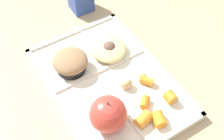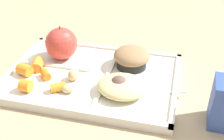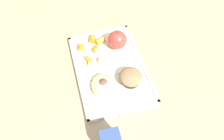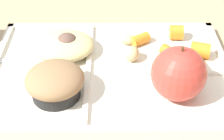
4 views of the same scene
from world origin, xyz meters
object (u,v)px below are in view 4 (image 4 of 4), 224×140
Objects in this scene: lunch_tray at (108,73)px; green_apple at (176,74)px; bran_muffin at (53,82)px; plastic_fork at (34,53)px.

lunch_tray is 4.51× the size of green_apple.
bran_muffin is at bearing 0.00° from green_apple.
plastic_fork is at bearing -19.28° from lunch_tray.
green_apple is 1.00× the size of bran_muffin.
green_apple is at bearing -180.00° from bran_muffin.
bran_muffin is at bearing 115.29° from plastic_fork.
bran_muffin is 0.12m from plastic_fork.
bran_muffin is (0.18, 0.00, -0.02)m from green_apple.
lunch_tray is at bearing 160.72° from plastic_fork.
bran_muffin is (0.08, 0.06, 0.03)m from lunch_tray.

